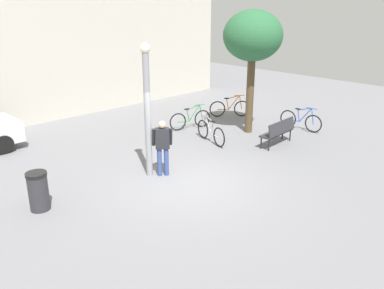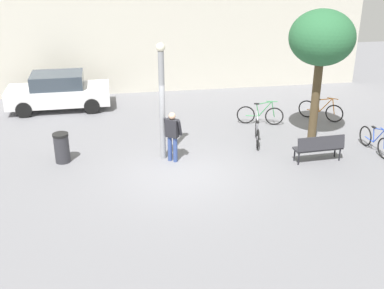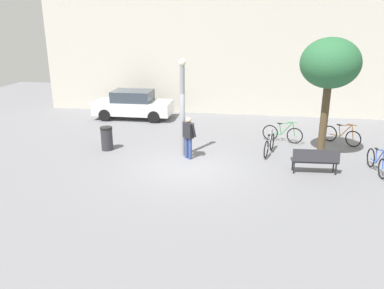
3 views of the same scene
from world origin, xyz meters
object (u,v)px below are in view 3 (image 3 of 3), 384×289
object	(u,v)px
bicycle_green	(283,134)
trash_bin	(107,138)
lamppost	(182,105)
park_bench	(315,159)
bicycle_blue	(377,162)
bicycle_silver	(269,145)
parked_car_white	(133,105)
plaza_tree	(330,65)
person_by_lamppost	(188,135)
bicycle_orange	(341,135)

from	to	relation	value
bicycle_green	trash_bin	xyz separation A→B (m)	(-7.31, -2.28, 0.11)
lamppost	park_bench	world-z (taller)	lamppost
bicycle_blue	bicycle_silver	xyz separation A→B (m)	(-3.70, 1.44, 0.00)
bicycle_blue	trash_bin	xyz separation A→B (m)	(-10.38, 0.88, 0.11)
bicycle_green	parked_car_white	xyz separation A→B (m)	(-7.85, 3.10, 0.39)
parked_car_white	plaza_tree	bearing A→B (deg)	-28.47
bicycle_green	trash_bin	size ratio (longest dim) A/B	1.77
bicycle_blue	trash_bin	bearing A→B (deg)	175.13
park_bench	plaza_tree	distance (m)	3.56
plaza_tree	person_by_lamppost	bearing A→B (deg)	-170.13
lamppost	bicycle_silver	xyz separation A→B (m)	(3.42, 0.77, -1.68)
park_bench	bicycle_silver	xyz separation A→B (m)	(-1.51, 1.89, -0.16)
park_bench	trash_bin	distance (m)	8.30
trash_bin	bicycle_green	bearing A→B (deg)	17.31
lamppost	bicycle_blue	distance (m)	7.35
parked_car_white	trash_bin	bearing A→B (deg)	-84.23
bicycle_blue	bicycle_silver	distance (m)	3.97
park_bench	bicycle_green	xyz separation A→B (m)	(-0.88, 3.61, -0.16)
bicycle_green	person_by_lamppost	bearing A→B (deg)	-143.61
bicycle_orange	bicycle_blue	distance (m)	3.31
lamppost	bicycle_orange	bearing A→B (deg)	21.55
plaza_tree	bicycle_orange	xyz separation A→B (m)	(1.17, 1.99, -3.24)
bicycle_silver	trash_bin	world-z (taller)	trash_bin
person_by_lamppost	bicycle_silver	distance (m)	3.37
bicycle_orange	bicycle_blue	xyz separation A→B (m)	(0.54, -3.26, 0.00)
lamppost	person_by_lamppost	size ratio (longest dim) A/B	2.29
plaza_tree	bicycle_silver	world-z (taller)	plaza_tree
person_by_lamppost	parked_car_white	distance (m)	7.16
parked_car_white	bicycle_green	bearing A→B (deg)	-21.56
plaza_tree	parked_car_white	bearing A→B (deg)	151.53
lamppost	parked_car_white	size ratio (longest dim) A/B	0.90
bicycle_orange	trash_bin	world-z (taller)	trash_bin
person_by_lamppost	bicycle_blue	size ratio (longest dim) A/B	0.92
plaza_tree	trash_bin	size ratio (longest dim) A/B	4.68
person_by_lamppost	trash_bin	bearing A→B (deg)	171.90
person_by_lamppost	parked_car_white	world-z (taller)	person_by_lamppost
park_bench	bicycle_orange	xyz separation A→B (m)	(1.64, 3.71, -0.16)
plaza_tree	bicycle_blue	size ratio (longest dim) A/B	2.55
person_by_lamppost	park_bench	bearing A→B (deg)	-10.07
park_bench	trash_bin	world-z (taller)	trash_bin
lamppost	person_by_lamppost	distance (m)	1.17
bicycle_green	parked_car_white	distance (m)	8.45
lamppost	bicycle_orange	world-z (taller)	lamppost
person_by_lamppost	parked_car_white	xyz separation A→B (m)	(-4.08, 5.89, -0.19)
bicycle_orange	bicycle_blue	bearing A→B (deg)	-80.57
bicycle_blue	person_by_lamppost	bearing A→B (deg)	176.82
bicycle_silver	plaza_tree	bearing A→B (deg)	-4.82
parked_car_white	trash_bin	world-z (taller)	parked_car_white
bicycle_green	park_bench	bearing A→B (deg)	-76.28
bicycle_green	bicycle_blue	xyz separation A→B (m)	(3.07, -3.16, 0.00)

